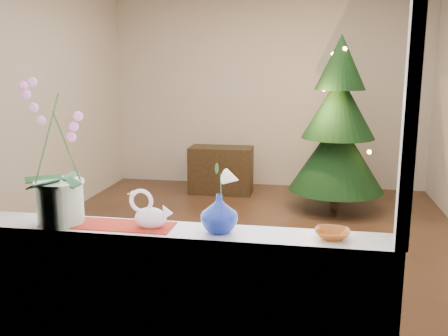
# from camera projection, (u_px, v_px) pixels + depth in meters

# --- Properties ---
(ground) EXTENTS (5.00, 5.00, 0.00)m
(ground) POSITION_uv_depth(u_px,v_px,m) (242.00, 242.00, 5.03)
(ground) COLOR #352016
(ground) RESTS_ON ground
(wall_back) EXTENTS (4.50, 0.10, 2.70)m
(wall_back) POSITION_uv_depth(u_px,v_px,m) (268.00, 93.00, 7.17)
(wall_back) COLOR beige
(wall_back) RESTS_ON ground
(wall_front) EXTENTS (4.50, 0.10, 2.70)m
(wall_front) POSITION_uv_depth(u_px,v_px,m) (169.00, 151.00, 2.35)
(wall_front) COLOR beige
(wall_front) RESTS_ON ground
(wall_left) EXTENTS (0.10, 5.00, 2.70)m
(wall_left) POSITION_uv_depth(u_px,v_px,m) (28.00, 104.00, 5.15)
(wall_left) COLOR beige
(wall_left) RESTS_ON ground
(window_apron) EXTENTS (2.20, 0.08, 0.88)m
(window_apron) POSITION_uv_depth(u_px,v_px,m) (175.00, 323.00, 2.57)
(window_apron) COLOR white
(window_apron) RESTS_ON ground
(windowsill) EXTENTS (2.20, 0.26, 0.04)m
(windowsill) POSITION_uv_depth(u_px,v_px,m) (178.00, 233.00, 2.57)
(windowsill) COLOR white
(windowsill) RESTS_ON window_apron
(window_frame) EXTENTS (2.22, 0.06, 1.60)m
(window_frame) POSITION_uv_depth(u_px,v_px,m) (169.00, 76.00, 2.31)
(window_frame) COLOR white
(window_frame) RESTS_ON windowsill
(runner) EXTENTS (0.70, 0.20, 0.01)m
(runner) POSITION_uv_depth(u_px,v_px,m) (108.00, 225.00, 2.63)
(runner) COLOR maroon
(runner) RESTS_ON windowsill
(orchid_pot) EXTENTS (0.30, 0.30, 0.77)m
(orchid_pot) POSITION_uv_depth(u_px,v_px,m) (57.00, 153.00, 2.58)
(orchid_pot) COLOR white
(orchid_pot) RESTS_ON windowsill
(swan) EXTENTS (0.24, 0.14, 0.19)m
(swan) POSITION_uv_depth(u_px,v_px,m) (150.00, 210.00, 2.56)
(swan) COLOR white
(swan) RESTS_ON windowsill
(blue_vase) EXTENTS (0.28, 0.28, 0.23)m
(blue_vase) POSITION_uv_depth(u_px,v_px,m) (219.00, 210.00, 2.50)
(blue_vase) COLOR navy
(blue_vase) RESTS_ON windowsill
(lily) EXTENTS (0.12, 0.07, 0.17)m
(lily) POSITION_uv_depth(u_px,v_px,m) (219.00, 172.00, 2.46)
(lily) COLOR white
(lily) RESTS_ON blue_vase
(paperweight) EXTENTS (0.09, 0.09, 0.07)m
(paperweight) POSITION_uv_depth(u_px,v_px,m) (218.00, 226.00, 2.50)
(paperweight) COLOR silver
(paperweight) RESTS_ON windowsill
(amber_dish) EXTENTS (0.15, 0.15, 0.04)m
(amber_dish) POSITION_uv_depth(u_px,v_px,m) (332.00, 235.00, 2.43)
(amber_dish) COLOR #9D5018
(amber_dish) RESTS_ON windowsill
(xmas_tree) EXTENTS (1.43, 1.43, 2.10)m
(xmas_tree) POSITION_uv_depth(u_px,v_px,m) (338.00, 124.00, 5.97)
(xmas_tree) COLOR black
(xmas_tree) RESTS_ON ground
(side_table) EXTENTS (0.87, 0.44, 0.65)m
(side_table) POSITION_uv_depth(u_px,v_px,m) (221.00, 170.00, 6.90)
(side_table) COLOR black
(side_table) RESTS_ON ground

